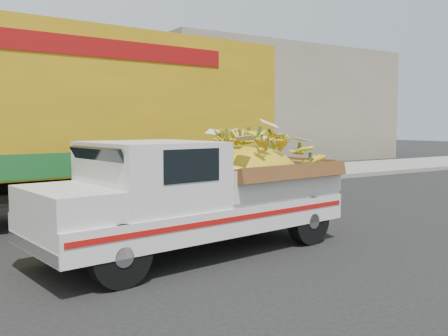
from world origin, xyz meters
TOP-DOWN VIEW (x-y plane):
  - ground at (0.00, 0.00)m, footprint 100.00×100.00m
  - curb at (0.00, 5.84)m, footprint 60.00×0.25m
  - sidewalk at (0.00, 7.94)m, footprint 60.00×4.00m
  - building_right at (14.00, 14.84)m, footprint 14.00×6.00m
  - pickup_truck at (0.95, -0.33)m, footprint 5.02×2.33m
  - semi_trailer at (-1.45, 3.39)m, footprint 12.04×3.37m

SIDE VIEW (x-z plane):
  - ground at x=0.00m, z-range 0.00..0.00m
  - sidewalk at x=0.00m, z-range 0.00..0.14m
  - curb at x=0.00m, z-range 0.00..0.15m
  - pickup_truck at x=0.95m, z-range 0.06..1.76m
  - semi_trailer at x=-1.45m, z-range 0.22..4.02m
  - building_right at x=14.00m, z-range 0.00..6.00m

